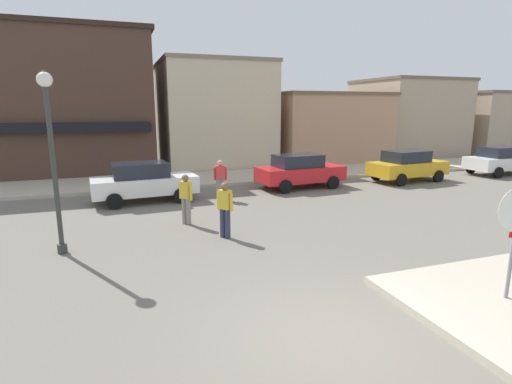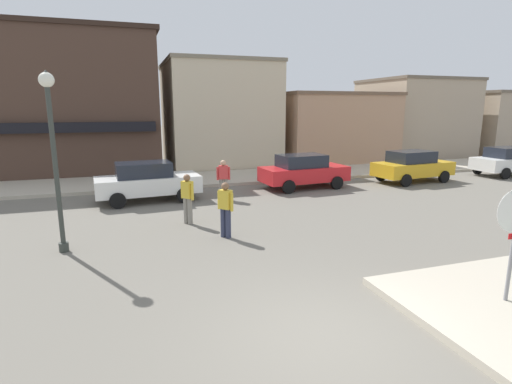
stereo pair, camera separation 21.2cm
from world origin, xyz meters
TOP-DOWN VIEW (x-y plane):
  - ground_plane at (0.00, 0.00)m, footprint 160.00×160.00m
  - kerb_far at (0.00, 14.87)m, footprint 80.00×4.00m
  - lamp_post at (-4.58, 5.69)m, footprint 0.36×0.36m
  - parked_car_nearest at (-2.16, 10.95)m, footprint 4.12×2.11m
  - parked_car_second at (4.86, 11.43)m, footprint 4.13×2.13m
  - parked_car_third at (10.71, 11.16)m, footprint 4.15×2.18m
  - parked_car_fourth at (17.07, 11.13)m, footprint 4.03×1.93m
  - pedestrian_crossing_near at (0.79, 10.27)m, footprint 0.56×0.27m
  - pedestrian_crossing_far at (-1.12, 7.25)m, footprint 0.38×0.51m
  - pedestrian_kerb_side at (-0.30, 5.52)m, footprint 0.40×0.49m
  - building_corner_shop at (-6.69, 20.46)m, footprint 11.70×7.65m
  - building_storefront_left_near at (2.96, 20.60)m, footprint 6.64×7.42m
  - building_storefront_left_mid at (10.60, 20.14)m, footprint 7.65×7.12m
  - building_storefront_right_near at (18.47, 20.76)m, footprint 6.95×6.53m
  - building_storefront_right_far at (27.13, 21.07)m, footprint 8.32×7.69m

SIDE VIEW (x-z plane):
  - ground_plane at x=0.00m, z-range 0.00..0.00m
  - kerb_far at x=0.00m, z-range 0.00..0.15m
  - parked_car_nearest at x=-2.16m, z-range 0.03..1.59m
  - parked_car_second at x=4.86m, z-range 0.03..1.59m
  - parked_car_third at x=10.71m, z-range 0.03..1.59m
  - parked_car_fourth at x=17.07m, z-range 0.03..1.59m
  - pedestrian_crossing_near at x=0.79m, z-range 0.06..1.67m
  - pedestrian_crossing_far at x=-1.12m, z-range 0.06..1.67m
  - pedestrian_kerb_side at x=-0.30m, z-range 0.06..1.67m
  - building_storefront_left_mid at x=10.60m, z-range 0.00..4.64m
  - building_storefront_right_far at x=27.13m, z-range 0.00..4.94m
  - building_storefront_right_near at x=18.47m, z-range 0.00..5.79m
  - lamp_post at x=-4.58m, z-range 0.69..5.23m
  - building_storefront_left_near at x=2.96m, z-range 0.00..6.47m
  - building_corner_shop at x=-6.69m, z-range 0.00..7.81m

